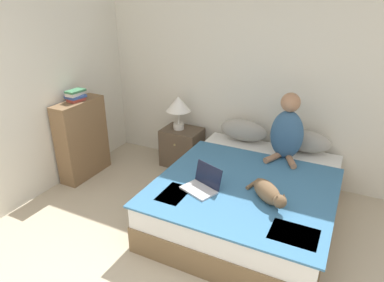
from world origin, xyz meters
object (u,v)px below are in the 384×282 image
object	(u,v)px
pillow_far	(304,141)
laptop_open	(202,185)
table_lamp	(178,105)
pillow_near	(243,130)
person_sitting	(287,130)
bed	(248,198)
nightstand	(182,147)
book_stack_top	(76,95)
cat_tabby	(268,193)
bookshelf	(82,139)

from	to	relation	value
pillow_far	laptop_open	size ratio (longest dim) A/B	1.54
table_lamp	pillow_near	bearing A→B (deg)	4.51
pillow_near	pillow_far	world-z (taller)	same
pillow_near	laptop_open	bearing A→B (deg)	-88.73
pillow_near	pillow_far	size ratio (longest dim) A/B	1.00
pillow_far	person_sitting	world-z (taller)	person_sitting
bed	nightstand	size ratio (longest dim) A/B	3.83
person_sitting	book_stack_top	bearing A→B (deg)	-165.46
person_sitting	laptop_open	xyz separation A→B (m)	(-0.57, -1.05, -0.29)
person_sitting	table_lamp	bearing A→B (deg)	172.36
pillow_far	book_stack_top	xyz separation A→B (m)	(-2.67, -0.93, 0.46)
pillow_near	table_lamp	bearing A→B (deg)	-175.49
bed	cat_tabby	distance (m)	0.57
book_stack_top	nightstand	bearing A→B (deg)	39.52
bed	laptop_open	size ratio (longest dim) A/B	5.09
bookshelf	person_sitting	bearing A→B (deg)	14.51
bed	pillow_near	distance (m)	1.05
bookshelf	book_stack_top	size ratio (longest dim) A/B	4.32
nightstand	table_lamp	xyz separation A→B (m)	(-0.05, -0.00, 0.61)
bed	nightstand	bearing A→B (deg)	146.67
nightstand	book_stack_top	bearing A→B (deg)	-140.48
bookshelf	bed	bearing A→B (deg)	0.78
laptop_open	bed	bearing A→B (deg)	72.38
bookshelf	laptop_open	bearing A→B (deg)	-11.93
bed	table_lamp	xyz separation A→B (m)	(-1.30, 0.82, 0.63)
pillow_near	bed	bearing A→B (deg)	-66.79
pillow_far	book_stack_top	bearing A→B (deg)	-160.90
cat_tabby	table_lamp	world-z (taller)	table_lamp
pillow_near	person_sitting	xyz separation A→B (m)	(0.60, -0.28, 0.21)
pillow_near	person_sitting	world-z (taller)	person_sitting
cat_tabby	bed	bearing A→B (deg)	173.62
pillow_near	bookshelf	distance (m)	2.12
bed	person_sitting	world-z (taller)	person_sitting
pillow_near	laptop_open	size ratio (longest dim) A/B	1.54
book_stack_top	bed	bearing A→B (deg)	0.85
pillow_near	book_stack_top	size ratio (longest dim) A/B	2.59
pillow_near	cat_tabby	world-z (taller)	pillow_near
bookshelf	pillow_far	bearing A→B (deg)	19.08
person_sitting	nightstand	distance (m)	1.60
pillow_near	book_stack_top	distance (m)	2.17
pillow_far	table_lamp	bearing A→B (deg)	-177.54
bed	laptop_open	bearing A→B (deg)	-128.78
table_lamp	bookshelf	xyz separation A→B (m)	(-0.98, -0.85, -0.36)
bed	pillow_far	distance (m)	1.05
cat_tabby	table_lamp	size ratio (longest dim) A/B	1.09
table_lamp	person_sitting	bearing A→B (deg)	-7.64
bed	bookshelf	world-z (taller)	bookshelf
pillow_near	table_lamp	distance (m)	0.95
laptop_open	bookshelf	xyz separation A→B (m)	(-1.93, 0.41, -0.05)
pillow_far	pillow_near	bearing A→B (deg)	180.00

